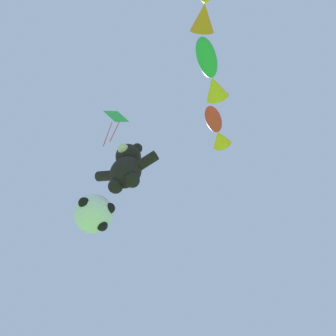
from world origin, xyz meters
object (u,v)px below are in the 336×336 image
Objects in this scene: teddy_bear_kite at (126,167)px; diamond_kite at (115,120)px; fish_kite_crimson at (217,129)px; fish_kite_emerald at (211,73)px; soccer_ball_kite at (94,214)px.

diamond_kite is (-1.40, 0.70, 5.27)m from teddy_bear_kite.
fish_kite_crimson is 4.11m from diamond_kite.
fish_kite_emerald is at bearing -12.16° from diamond_kite.
soccer_ball_kite is at bearing -43.41° from diamond_kite.
soccer_ball_kite is 0.35× the size of diamond_kite.
fish_kite_crimson reaches higher than teddy_bear_kite.
fish_kite_crimson is 0.58× the size of diamond_kite.
soccer_ball_kite is at bearing 174.38° from fish_kite_emerald.
fish_kite_emerald reaches higher than soccer_ball_kite.
fish_kite_crimson is (2.30, 2.18, 4.26)m from teddy_bear_kite.
teddy_bear_kite is 1.07× the size of fish_kite_crimson.
teddy_bear_kite is 1.62m from soccer_ball_kite.
fish_kite_crimson reaches higher than fish_kite_emerald.
diamond_kite is at bearing 136.59° from soccer_ball_kite.
fish_kite_emerald reaches higher than teddy_bear_kite.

